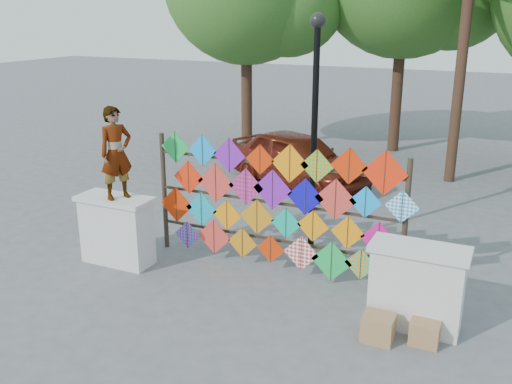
% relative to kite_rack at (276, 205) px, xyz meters
% --- Properties ---
extents(ground, '(80.00, 80.00, 0.00)m').
position_rel_kite_rack_xyz_m(ground, '(-0.08, -0.73, -1.23)').
color(ground, slate).
rests_on(ground, ground).
extents(parapet_left, '(1.40, 0.65, 1.28)m').
position_rel_kite_rack_xyz_m(parapet_left, '(-2.78, -0.93, -0.58)').
color(parapet_left, silver).
rests_on(parapet_left, ground).
extents(parapet_right, '(1.40, 0.65, 1.28)m').
position_rel_kite_rack_xyz_m(parapet_right, '(2.62, -0.93, -0.58)').
color(parapet_right, silver).
rests_on(parapet_right, ground).
extents(kite_rack, '(4.94, 0.24, 2.41)m').
position_rel_kite_rack_xyz_m(kite_rack, '(0.00, 0.00, 0.00)').
color(kite_rack, '#32261B').
rests_on(kite_rack, ground).
extents(vendor_woman, '(0.62, 0.71, 1.65)m').
position_rel_kite_rack_xyz_m(vendor_woman, '(-2.66, -0.93, 0.87)').
color(vendor_woman, '#99999E').
rests_on(vendor_woman, parapet_left).
extents(sedan, '(4.56, 3.27, 1.44)m').
position_rel_kite_rack_xyz_m(sedan, '(-1.56, 5.15, -0.51)').
color(sedan, '#621D10').
rests_on(sedan, ground).
extents(lamppost, '(0.28, 0.28, 4.46)m').
position_rel_kite_rack_xyz_m(lamppost, '(0.22, 1.27, 1.46)').
color(lamppost, black).
rests_on(lamppost, ground).
extents(cardboard_box_near, '(0.44, 0.39, 0.39)m').
position_rel_kite_rack_xyz_m(cardboard_box_near, '(2.24, -1.52, -1.04)').
color(cardboard_box_near, '#A37F4E').
rests_on(cardboard_box_near, ground).
extents(cardboard_box_far, '(0.40, 0.37, 0.34)m').
position_rel_kite_rack_xyz_m(cardboard_box_far, '(2.85, -1.32, -1.06)').
color(cardboard_box_far, '#A37F4E').
rests_on(cardboard_box_far, ground).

